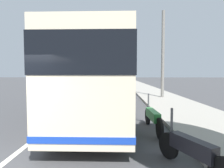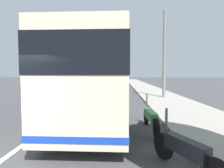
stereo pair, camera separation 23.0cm
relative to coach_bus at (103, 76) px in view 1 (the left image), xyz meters
The scene contains 9 objects.
sidewalk_curb 5.78m from the coach_bus, 56.56° to the right, with size 110.00×3.60×0.14m, color #9E998E.
lane_divider_line 4.04m from the coach_bus, 31.41° to the left, with size 110.00×0.16×0.01m, color silver.
coach_bus is the anchor object (origin of this frame).
motorcycle_far_end 6.92m from the coach_bus, 159.49° to the right, with size 1.93×0.96×1.27m.
motorcycle_by_tree 4.31m from the coach_bus, 148.59° to the right, with size 2.42×0.31×1.29m.
car_oncoming 14.22m from the coach_bus, ahead, with size 4.70×2.07×1.45m.
car_ahead_same_lane 25.80m from the coach_bus, ahead, with size 4.25×2.14×1.45m.
car_far_distant 27.08m from the coach_bus, ahead, with size 4.29×2.00×1.43m.
utility_pole 7.27m from the coach_bus, 40.50° to the right, with size 0.26×0.26×7.30m, color slate.
Camera 1 is at (-3.16, -2.64, 2.08)m, focal length 29.51 mm.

